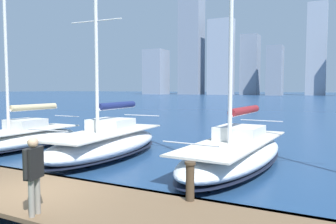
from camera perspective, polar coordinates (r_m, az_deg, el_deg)
ground_plane at (r=9.39m, az=-22.03°, el=-16.06°), size 600.00×600.00×0.00m
dock_pier at (r=9.28m, az=-21.66°, el=-12.76°), size 28.00×2.80×0.60m
city_skyline at (r=165.96m, az=23.61°, el=8.94°), size 172.28×22.19×51.90m
sailboat_maroon at (r=13.65m, az=11.66°, el=-6.76°), size 3.37×9.11×12.11m
sailboat_navy at (r=15.64m, az=-10.78°, el=-5.24°), size 3.43×8.15×9.46m
sailboat_tan at (r=19.03m, az=-24.47°, el=-3.98°), size 2.68×7.77×12.97m
person_black_shirt at (r=7.26m, az=-22.35°, el=-9.07°), size 0.28×0.58×1.62m
mooring_post at (r=7.72m, az=3.87°, el=-11.81°), size 0.26×0.26×0.91m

